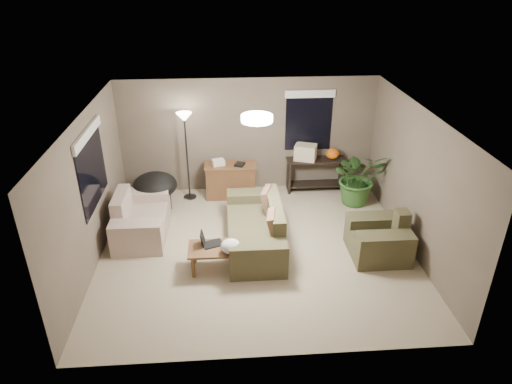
{
  "coord_description": "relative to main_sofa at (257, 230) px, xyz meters",
  "views": [
    {
      "loc": [
        -0.51,
        -6.82,
        4.64
      ],
      "look_at": [
        0.0,
        0.2,
        1.05
      ],
      "focal_mm": 32.0,
      "sensor_mm": 36.0,
      "label": 1
    }
  ],
  "objects": [
    {
      "name": "desk",
      "position": [
        -0.43,
        1.93,
        0.08
      ],
      "size": [
        1.1,
        0.5,
        0.75
      ],
      "color": "brown",
      "rests_on": "ground"
    },
    {
      "name": "throw_pillows",
      "position": [
        0.26,
        -0.0,
        0.36
      ],
      "size": [
        0.36,
        1.39,
        0.47
      ],
      "color": "#8C7251",
      "rests_on": "main_sofa"
    },
    {
      "name": "window_left",
      "position": [
        -2.74,
        0.12,
        1.49
      ],
      "size": [
        0.05,
        1.56,
        1.33
      ],
      "color": "black",
      "rests_on": "room_shell"
    },
    {
      "name": "coffee_table",
      "position": [
        -0.69,
        -0.71,
        0.06
      ],
      "size": [
        1.0,
        0.55,
        0.42
      ],
      "color": "brown",
      "rests_on": "ground"
    },
    {
      "name": "cat_scratching_post",
      "position": [
        2.4,
        -0.23,
        -0.08
      ],
      "size": [
        0.32,
        0.32,
        0.5
      ],
      "color": "tan",
      "rests_on": "ground"
    },
    {
      "name": "window_back",
      "position": [
        1.29,
        2.3,
        1.49
      ],
      "size": [
        1.06,
        0.05,
        1.33
      ],
      "color": "black",
      "rests_on": "room_shell"
    },
    {
      "name": "ceiling_fixture",
      "position": [
        -0.01,
        -0.18,
        2.15
      ],
      "size": [
        0.5,
        0.5,
        0.1
      ],
      "primitive_type": "cylinder",
      "color": "white",
      "rests_on": "room_shell"
    },
    {
      "name": "pumpkin",
      "position": [
        1.81,
        2.09,
        0.57
      ],
      "size": [
        0.3,
        0.3,
        0.23
      ],
      "primitive_type": "ellipsoid",
      "rotation": [
        0.0,
        0.0,
        -0.07
      ],
      "color": "orange",
      "rests_on": "console_table"
    },
    {
      "name": "armchair",
      "position": [
        2.1,
        -0.49,
        0.0
      ],
      "size": [
        0.95,
        1.0,
        0.85
      ],
      "color": "#4C492E",
      "rests_on": "ground"
    },
    {
      "name": "loveseat",
      "position": [
        -2.16,
        0.5,
        0.0
      ],
      "size": [
        0.9,
        1.6,
        0.85
      ],
      "color": "#BCB0A1",
      "rests_on": "ground"
    },
    {
      "name": "room_shell",
      "position": [
        -0.01,
        -0.18,
        0.96
      ],
      "size": [
        5.5,
        5.5,
        5.5
      ],
      "color": "#BFAB8E",
      "rests_on": "ground"
    },
    {
      "name": "main_sofa",
      "position": [
        0.0,
        0.0,
        0.0
      ],
      "size": [
        0.95,
        2.2,
        0.85
      ],
      "color": "brown",
      "rests_on": "ground"
    },
    {
      "name": "plastic_bag",
      "position": [
        -0.49,
        -0.86,
        0.24
      ],
      "size": [
        0.35,
        0.32,
        0.23
      ],
      "primitive_type": "ellipsoid",
      "rotation": [
        0.0,
        0.0,
        0.06
      ],
      "color": "white",
      "rests_on": "coffee_table"
    },
    {
      "name": "houseplant",
      "position": [
        2.23,
        1.42,
        0.17
      ],
      "size": [
        1.08,
        1.2,
        0.94
      ],
      "primitive_type": "imported",
      "color": "#2D5923",
      "rests_on": "ground"
    },
    {
      "name": "floor_lamp",
      "position": [
        -1.33,
        1.93,
        1.3
      ],
      "size": [
        0.32,
        0.32,
        1.91
      ],
      "color": "black",
      "rests_on": "ground"
    },
    {
      "name": "laptop",
      "position": [
        -0.85,
        -0.61,
        0.19
      ],
      "size": [
        0.39,
        0.33,
        0.24
      ],
      "color": "black",
      "rests_on": "coffee_table"
    },
    {
      "name": "console_table",
      "position": [
        1.46,
        2.09,
        0.14
      ],
      "size": [
        1.3,
        0.4,
        0.75
      ],
      "color": "black",
      "rests_on": "ground"
    },
    {
      "name": "cardboard_box",
      "position": [
        1.21,
        2.09,
        0.62
      ],
      "size": [
        0.54,
        0.47,
        0.34
      ],
      "primitive_type": "cube",
      "rotation": [
        0.0,
        0.0,
        -0.36
      ],
      "color": "beige",
      "rests_on": "console_table"
    },
    {
      "name": "desk_papers",
      "position": [
        -0.58,
        1.92,
        0.51
      ],
      "size": [
        0.72,
        0.31,
        0.12
      ],
      "color": "silver",
      "rests_on": "desk"
    },
    {
      "name": "papasan_chair",
      "position": [
        -1.98,
        1.44,
        0.17
      ],
      "size": [
        0.92,
        0.92,
        0.8
      ],
      "color": "black",
      "rests_on": "ground"
    }
  ]
}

